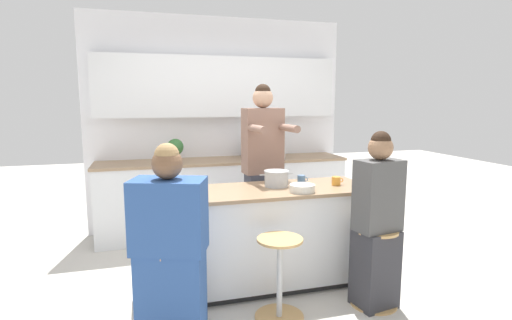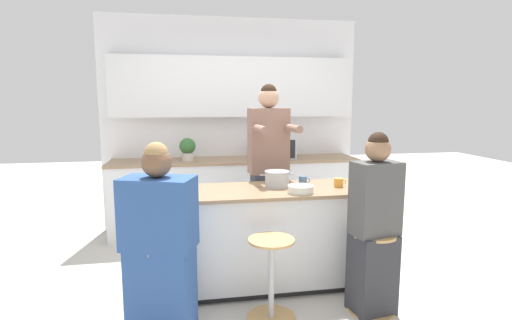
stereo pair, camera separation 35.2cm
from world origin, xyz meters
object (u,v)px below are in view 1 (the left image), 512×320
(person_seated_near, at_px, (377,227))
(fruit_bowl, at_px, (302,188))
(bar_stool_rightmost, at_px, (375,266))
(bar_stool_center, at_px, (280,277))
(potted_plant, at_px, (175,149))
(person_cooking, at_px, (263,173))
(coffee_cup_near, at_px, (336,181))
(kitchen_island, at_px, (258,237))
(cooking_pot, at_px, (276,178))
(person_wrapped_blanket, at_px, (170,249))
(bar_stool_leftmost, at_px, (170,290))
(banana_bunch, at_px, (190,189))
(coffee_cup_far, at_px, (301,180))
(microwave, at_px, (263,147))

(person_seated_near, relative_size, fruit_bowl, 6.55)
(fruit_bowl, bearing_deg, bar_stool_rightmost, -39.47)
(bar_stool_center, distance_m, person_seated_near, 0.87)
(bar_stool_rightmost, height_order, person_seated_near, person_seated_near)
(bar_stool_rightmost, xyz_separation_m, potted_plant, (-1.40, 2.12, 0.75))
(person_cooking, relative_size, coffee_cup_near, 16.00)
(kitchen_island, relative_size, potted_plant, 7.42)
(person_seated_near, bearing_deg, cooking_pot, 121.85)
(bar_stool_rightmost, relative_size, person_wrapped_blanket, 0.46)
(bar_stool_leftmost, relative_size, person_cooking, 0.35)
(potted_plant, bearing_deg, person_cooking, -48.74)
(bar_stool_leftmost, height_order, banana_bunch, banana_bunch)
(bar_stool_center, xyz_separation_m, person_cooking, (0.23, 1.18, 0.59))
(fruit_bowl, height_order, potted_plant, potted_plant)
(person_wrapped_blanket, distance_m, coffee_cup_far, 1.45)
(bar_stool_center, relative_size, cooking_pot, 2.03)
(potted_plant, bearing_deg, person_wrapped_blanket, -95.92)
(bar_stool_leftmost, xyz_separation_m, person_wrapped_blanket, (0.01, -0.05, 0.32))
(kitchen_island, height_order, person_cooking, person_cooking)
(person_wrapped_blanket, height_order, coffee_cup_far, person_wrapped_blanket)
(bar_stool_center, distance_m, banana_bunch, 1.04)
(banana_bunch, bearing_deg, bar_stool_center, -47.51)
(bar_stool_leftmost, height_order, potted_plant, potted_plant)
(cooking_pot, relative_size, coffee_cup_far, 3.03)
(kitchen_island, xyz_separation_m, coffee_cup_far, (0.43, 0.06, 0.48))
(cooking_pot, height_order, coffee_cup_far, cooking_pot)
(bar_stool_leftmost, bearing_deg, potted_plant, 83.79)
(bar_stool_center, height_order, coffee_cup_far, coffee_cup_far)
(person_cooking, xyz_separation_m, person_wrapped_blanket, (-1.03, -1.22, -0.27))
(banana_bunch, distance_m, microwave, 1.80)
(kitchen_island, xyz_separation_m, person_wrapped_blanket, (-0.81, -0.62, 0.20))
(bar_stool_center, height_order, person_cooking, person_cooking)
(person_cooking, relative_size, cooking_pot, 5.79)
(coffee_cup_far, distance_m, microwave, 1.43)
(kitchen_island, height_order, person_wrapped_blanket, person_wrapped_blanket)
(person_cooking, bearing_deg, bar_stool_center, -104.42)
(person_wrapped_blanket, distance_m, cooking_pot, 1.25)
(person_wrapped_blanket, relative_size, coffee_cup_near, 12.14)
(bar_stool_leftmost, distance_m, coffee_cup_near, 1.75)
(bar_stool_leftmost, height_order, coffee_cup_near, coffee_cup_near)
(cooking_pot, height_order, banana_bunch, cooking_pot)
(coffee_cup_near, height_order, banana_bunch, coffee_cup_near)
(potted_plant, bearing_deg, person_seated_near, -57.03)
(person_wrapped_blanket, height_order, cooking_pot, person_wrapped_blanket)
(bar_stool_rightmost, bearing_deg, bar_stool_leftmost, 179.03)
(bar_stool_rightmost, height_order, person_wrapped_blanket, person_wrapped_blanket)
(cooking_pot, bearing_deg, coffee_cup_near, -10.61)
(kitchen_island, bearing_deg, bar_stool_rightmost, -36.34)
(person_seated_near, bearing_deg, person_cooking, 105.68)
(coffee_cup_far, bearing_deg, banana_bunch, -179.49)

